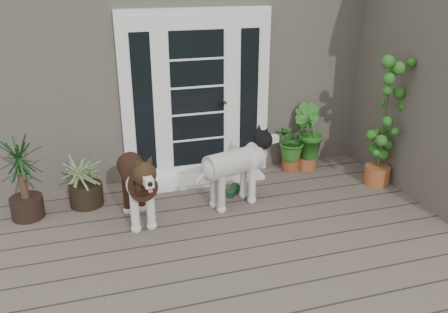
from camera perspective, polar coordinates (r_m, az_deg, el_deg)
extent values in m
cube|color=#6B5B4C|center=(4.53, 6.34, -13.62)|extent=(6.20, 4.60, 0.12)
cube|color=#665E54|center=(7.84, -5.59, 13.55)|extent=(7.40, 4.00, 3.10)
cube|color=white|center=(5.91, -3.34, 7.32)|extent=(1.90, 0.14, 2.15)
cube|color=white|center=(6.08, -2.68, -2.76)|extent=(1.60, 0.40, 0.05)
imported|color=#17511B|center=(6.36, 8.27, 1.04)|extent=(0.70, 0.70, 0.64)
imported|color=#195A1F|center=(6.45, 10.18, 1.42)|extent=(0.63, 0.63, 0.68)
imported|color=#265418|center=(6.95, 17.58, 2.00)|extent=(0.54, 0.54, 0.62)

